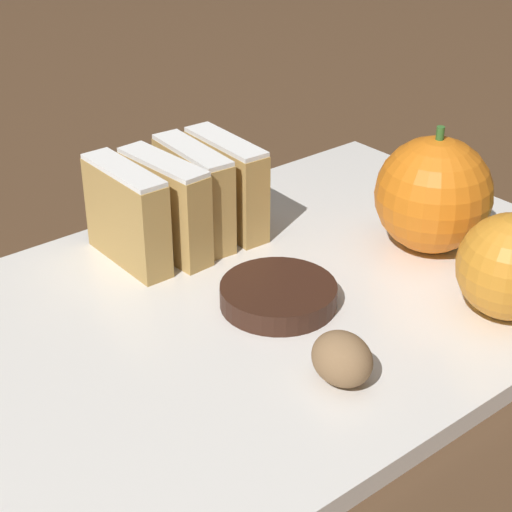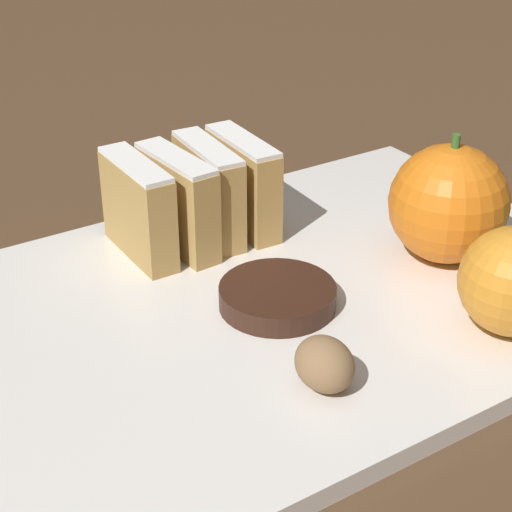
# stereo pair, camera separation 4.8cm
# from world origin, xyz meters

# --- Properties ---
(ground_plane) EXTENTS (6.00, 6.00, 0.00)m
(ground_plane) POSITION_xyz_m (0.00, 0.00, 0.00)
(ground_plane) COLOR #513823
(serving_platter) EXTENTS (0.29, 0.45, 0.01)m
(serving_platter) POSITION_xyz_m (0.00, 0.00, 0.01)
(serving_platter) COLOR white
(serving_platter) RESTS_ON ground_plane
(stollen_slice_front) EXTENTS (0.07, 0.02, 0.06)m
(stollen_slice_front) POSITION_xyz_m (-0.09, -0.03, 0.04)
(stollen_slice_front) COLOR tan
(stollen_slice_front) RESTS_ON serving_platter
(stollen_slice_second) EXTENTS (0.07, 0.02, 0.06)m
(stollen_slice_second) POSITION_xyz_m (-0.08, -0.01, 0.04)
(stollen_slice_second) COLOR tan
(stollen_slice_second) RESTS_ON serving_platter
(stollen_slice_third) EXTENTS (0.07, 0.02, 0.06)m
(stollen_slice_third) POSITION_xyz_m (-0.09, 0.02, 0.04)
(stollen_slice_third) COLOR tan
(stollen_slice_third) RESTS_ON serving_platter
(stollen_slice_fourth) EXTENTS (0.07, 0.02, 0.06)m
(stollen_slice_fourth) POSITION_xyz_m (-0.09, 0.05, 0.04)
(stollen_slice_fourth) COLOR tan
(stollen_slice_fourth) RESTS_ON serving_platter
(orange_near) EXTENTS (0.07, 0.07, 0.08)m
(orange_near) POSITION_xyz_m (0.02, 0.13, 0.05)
(orange_near) COLOR orange
(orange_near) RESTS_ON serving_platter
(walnut) EXTENTS (0.03, 0.03, 0.03)m
(walnut) POSITION_xyz_m (0.09, -0.02, 0.03)
(walnut) COLOR #8E6B47
(walnut) RESTS_ON serving_platter
(chocolate_cookie) EXTENTS (0.07, 0.07, 0.01)m
(chocolate_cookie) POSITION_xyz_m (0.01, 0.01, 0.02)
(chocolate_cookie) COLOR #381E14
(chocolate_cookie) RESTS_ON serving_platter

